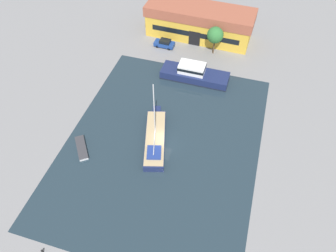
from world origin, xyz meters
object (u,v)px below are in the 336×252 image
(parked_car, at_px, (164,43))
(small_dinghy, at_px, (82,148))
(quay_tree_near_building, at_px, (215,35))
(motor_cruiser, at_px, (194,74))
(warehouse_building, at_px, (199,22))
(sailboat_moored, at_px, (155,138))

(parked_car, distance_m, small_dinghy, 29.69)
(quay_tree_near_building, height_order, parked_car, quay_tree_near_building)
(small_dinghy, bearing_deg, motor_cruiser, -156.40)
(motor_cruiser, xyz_separation_m, small_dinghy, (-12.58, -21.26, -0.83))
(warehouse_building, distance_m, sailboat_moored, 30.57)
(quay_tree_near_building, height_order, motor_cruiser, quay_tree_near_building)
(warehouse_building, xyz_separation_m, motor_cruiser, (2.38, -14.00, -2.18))
(warehouse_building, bearing_deg, small_dinghy, -104.16)
(quay_tree_near_building, bearing_deg, parked_car, -176.07)
(sailboat_moored, bearing_deg, parked_car, 88.23)
(warehouse_building, distance_m, motor_cruiser, 14.37)
(warehouse_building, height_order, sailboat_moored, sailboat_moored)
(warehouse_building, xyz_separation_m, quay_tree_near_building, (4.29, -5.19, 0.93))
(parked_car, height_order, sailboat_moored, sailboat_moored)
(warehouse_building, relative_size, parked_car, 5.31)
(motor_cruiser, height_order, small_dinghy, motor_cruiser)
(warehouse_building, distance_m, parked_car, 8.68)
(parked_car, xyz_separation_m, motor_cruiser, (8.25, -8.11, 0.32))
(quay_tree_near_building, height_order, small_dinghy, quay_tree_near_building)
(quay_tree_near_building, bearing_deg, sailboat_moored, -99.26)
(warehouse_building, bearing_deg, motor_cruiser, -78.38)
(quay_tree_near_building, height_order, sailboat_moored, sailboat_moored)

